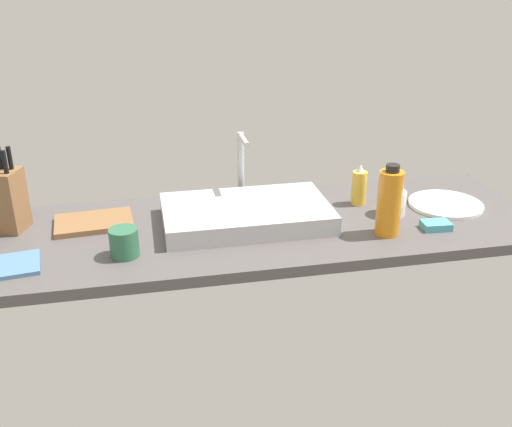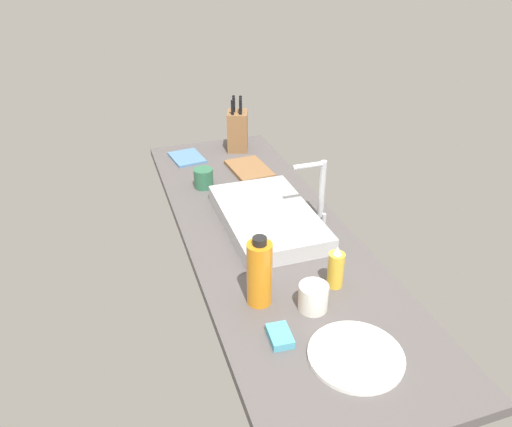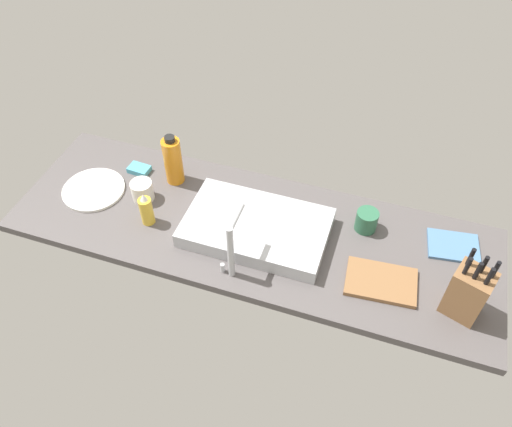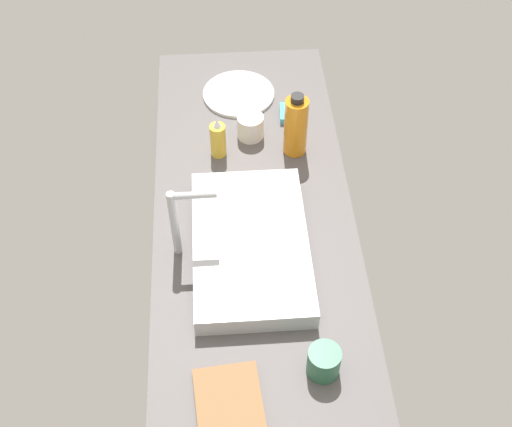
{
  "view_description": "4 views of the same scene",
  "coord_description": "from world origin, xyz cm",
  "px_view_note": "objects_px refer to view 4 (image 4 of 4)",
  "views": [
    {
      "loc": [
        -34.55,
        -168.87,
        82.89
      ],
      "look_at": [
        -0.6,
        -3.56,
        8.89
      ],
      "focal_mm": 40.77,
      "sensor_mm": 36.0,
      "label": 1
    },
    {
      "loc": [
        148.96,
        -52.53,
        100.94
      ],
      "look_at": [
        2.24,
        -4.28,
        12.25
      ],
      "focal_mm": 34.47,
      "sensor_mm": 36.0,
      "label": 2
    },
    {
      "loc": [
        -43.28,
        122.2,
        151.06
      ],
      "look_at": [
        -1.48,
        -1.4,
        10.59
      ],
      "focal_mm": 35.63,
      "sensor_mm": 36.0,
      "label": 3
    },
    {
      "loc": [
        -123.83,
        8.82,
        161.48
      ],
      "look_at": [
        3.79,
        -0.08,
        13.08
      ],
      "focal_mm": 48.02,
      "sensor_mm": 36.0,
      "label": 4
    }
  ],
  "objects_px": {
    "cutting_board": "(230,412)",
    "water_bottle": "(296,126)",
    "ceramic_cup": "(250,127)",
    "dish_sponge": "(289,113)",
    "dinner_plate": "(239,94)",
    "faucet": "(179,218)",
    "coffee_mug": "(324,362)",
    "soap_bottle": "(218,139)",
    "sink_basin": "(251,246)"
  },
  "relations": [
    {
      "from": "cutting_board",
      "to": "dish_sponge",
      "type": "xyz_separation_m",
      "value": [
        1.08,
        -0.25,
        0.0
      ]
    },
    {
      "from": "sink_basin",
      "to": "ceramic_cup",
      "type": "xyz_separation_m",
      "value": [
        0.5,
        -0.03,
        0.01
      ]
    },
    {
      "from": "cutting_board",
      "to": "ceramic_cup",
      "type": "relative_size",
      "value": 2.77
    },
    {
      "from": "coffee_mug",
      "to": "dinner_plate",
      "type": "bearing_deg",
      "value": 8.05
    },
    {
      "from": "faucet",
      "to": "soap_bottle",
      "type": "relative_size",
      "value": 1.66
    },
    {
      "from": "cutting_board",
      "to": "soap_bottle",
      "type": "distance_m",
      "value": 0.91
    },
    {
      "from": "water_bottle",
      "to": "dish_sponge",
      "type": "distance_m",
      "value": 0.19
    },
    {
      "from": "dinner_plate",
      "to": "faucet",
      "type": "bearing_deg",
      "value": 163.95
    },
    {
      "from": "coffee_mug",
      "to": "ceramic_cup",
      "type": "height_order",
      "value": "coffee_mug"
    },
    {
      "from": "dinner_plate",
      "to": "ceramic_cup",
      "type": "height_order",
      "value": "ceramic_cup"
    },
    {
      "from": "dinner_plate",
      "to": "dish_sponge",
      "type": "height_order",
      "value": "dish_sponge"
    },
    {
      "from": "sink_basin",
      "to": "ceramic_cup",
      "type": "distance_m",
      "value": 0.5
    },
    {
      "from": "water_bottle",
      "to": "sink_basin",
      "type": "bearing_deg",
      "value": 157.55
    },
    {
      "from": "water_bottle",
      "to": "dinner_plate",
      "type": "distance_m",
      "value": 0.35
    },
    {
      "from": "faucet",
      "to": "cutting_board",
      "type": "relative_size",
      "value": 1.0
    },
    {
      "from": "water_bottle",
      "to": "dinner_plate",
      "type": "bearing_deg",
      "value": 29.97
    },
    {
      "from": "sink_basin",
      "to": "faucet",
      "type": "xyz_separation_m",
      "value": [
        0.02,
        0.2,
        0.11
      ]
    },
    {
      "from": "ceramic_cup",
      "to": "sink_basin",
      "type": "bearing_deg",
      "value": 176.35
    },
    {
      "from": "sink_basin",
      "to": "dinner_plate",
      "type": "relative_size",
      "value": 2.11
    },
    {
      "from": "sink_basin",
      "to": "cutting_board",
      "type": "distance_m",
      "value": 0.5
    },
    {
      "from": "sink_basin",
      "to": "soap_bottle",
      "type": "height_order",
      "value": "soap_bottle"
    },
    {
      "from": "soap_bottle",
      "to": "dinner_plate",
      "type": "relative_size",
      "value": 0.58
    },
    {
      "from": "soap_bottle",
      "to": "dinner_plate",
      "type": "distance_m",
      "value": 0.31
    },
    {
      "from": "cutting_board",
      "to": "water_bottle",
      "type": "bearing_deg",
      "value": -15.64
    },
    {
      "from": "water_bottle",
      "to": "ceramic_cup",
      "type": "relative_size",
      "value": 2.59
    },
    {
      "from": "water_bottle",
      "to": "dish_sponge",
      "type": "bearing_deg",
      "value": 0.82
    },
    {
      "from": "cutting_board",
      "to": "water_bottle",
      "type": "relative_size",
      "value": 1.07
    },
    {
      "from": "sink_basin",
      "to": "ceramic_cup",
      "type": "bearing_deg",
      "value": -3.65
    },
    {
      "from": "water_bottle",
      "to": "dinner_plate",
      "type": "relative_size",
      "value": 0.9
    },
    {
      "from": "cutting_board",
      "to": "dinner_plate",
      "type": "relative_size",
      "value": 0.96
    },
    {
      "from": "ceramic_cup",
      "to": "dish_sponge",
      "type": "bearing_deg",
      "value": -56.58
    },
    {
      "from": "coffee_mug",
      "to": "ceramic_cup",
      "type": "bearing_deg",
      "value": 8.16
    },
    {
      "from": "dish_sponge",
      "to": "coffee_mug",
      "type": "bearing_deg",
      "value": 179.32
    },
    {
      "from": "faucet",
      "to": "dinner_plate",
      "type": "relative_size",
      "value": 0.96
    },
    {
      "from": "faucet",
      "to": "cutting_board",
      "type": "distance_m",
      "value": 0.54
    },
    {
      "from": "faucet",
      "to": "coffee_mug",
      "type": "relative_size",
      "value": 2.88
    },
    {
      "from": "sink_basin",
      "to": "dish_sponge",
      "type": "height_order",
      "value": "sink_basin"
    },
    {
      "from": "sink_basin",
      "to": "dish_sponge",
      "type": "distance_m",
      "value": 0.61
    },
    {
      "from": "faucet",
      "to": "dish_sponge",
      "type": "distance_m",
      "value": 0.69
    },
    {
      "from": "faucet",
      "to": "dish_sponge",
      "type": "relative_size",
      "value": 2.72
    },
    {
      "from": "sink_basin",
      "to": "dinner_plate",
      "type": "height_order",
      "value": "sink_basin"
    },
    {
      "from": "sink_basin",
      "to": "faucet",
      "type": "distance_m",
      "value": 0.23
    },
    {
      "from": "water_bottle",
      "to": "dish_sponge",
      "type": "height_order",
      "value": "water_bottle"
    },
    {
      "from": "cutting_board",
      "to": "ceramic_cup",
      "type": "distance_m",
      "value": 0.99
    },
    {
      "from": "sink_basin",
      "to": "coffee_mug",
      "type": "xyz_separation_m",
      "value": [
        -0.39,
        -0.16,
        0.01
      ]
    },
    {
      "from": "soap_bottle",
      "to": "ceramic_cup",
      "type": "height_order",
      "value": "soap_bottle"
    },
    {
      "from": "faucet",
      "to": "water_bottle",
      "type": "height_order",
      "value": "faucet"
    },
    {
      "from": "ceramic_cup",
      "to": "dish_sponge",
      "type": "relative_size",
      "value": 0.98
    },
    {
      "from": "dinner_plate",
      "to": "dish_sponge",
      "type": "relative_size",
      "value": 2.83
    },
    {
      "from": "ceramic_cup",
      "to": "coffee_mug",
      "type": "bearing_deg",
      "value": -171.84
    }
  ]
}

